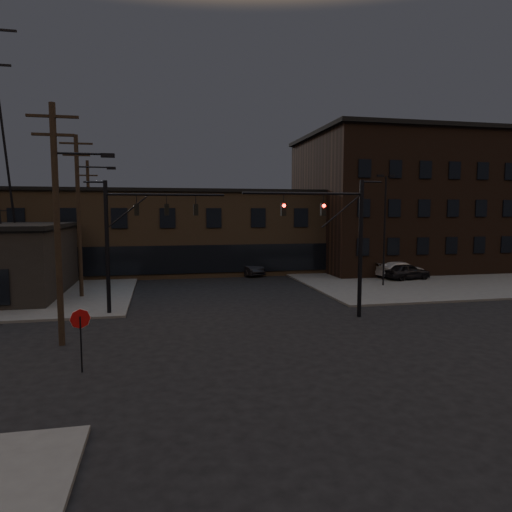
{
  "coord_description": "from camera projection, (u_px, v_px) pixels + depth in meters",
  "views": [
    {
      "loc": [
        -4.97,
        -20.13,
        6.2
      ],
      "look_at": [
        0.76,
        6.81,
        3.5
      ],
      "focal_mm": 32.0,
      "sensor_mm": 36.0,
      "label": 1
    }
  ],
  "objects": [
    {
      "name": "utility_pole_near",
      "position": [
        58.0,
        219.0,
        20.65
      ],
      "size": [
        3.7,
        0.28,
        11.0
      ],
      "color": "black",
      "rests_on": "ground"
    },
    {
      "name": "lot_light_b",
      "position": [
        418.0,
        219.0,
        43.12
      ],
      "size": [
        1.5,
        0.28,
        9.14
      ],
      "color": "black",
      "rests_on": "ground"
    },
    {
      "name": "traffic_signal_far",
      "position": [
        129.0,
        231.0,
        27.14
      ],
      "size": [
        7.12,
        0.24,
        8.0
      ],
      "color": "black",
      "rests_on": "ground"
    },
    {
      "name": "utility_pole_mid",
      "position": [
        80.0,
        212.0,
        32.1
      ],
      "size": [
        3.7,
        0.28,
        11.5
      ],
      "color": "black",
      "rests_on": "ground"
    },
    {
      "name": "sidewalk_ne",
      "position": [
        426.0,
        271.0,
        47.2
      ],
      "size": [
        30.0,
        30.0,
        0.15
      ],
      "primitive_type": "cube",
      "color": "#474744",
      "rests_on": "ground"
    },
    {
      "name": "traffic_signal_near",
      "position": [
        342.0,
        233.0,
        26.24
      ],
      "size": [
        7.12,
        0.24,
        8.0
      ],
      "color": "black",
      "rests_on": "ground"
    },
    {
      "name": "car_crossing",
      "position": [
        245.0,
        267.0,
        44.51
      ],
      "size": [
        3.36,
        5.01,
        1.56
      ],
      "primitive_type": "imported",
      "rotation": [
        0.0,
        0.0,
        0.4
      ],
      "color": "black",
      "rests_on": "ground"
    },
    {
      "name": "parked_car_lot_b",
      "position": [
        400.0,
        269.0,
        42.06
      ],
      "size": [
        5.26,
        2.91,
        1.44
      ],
      "primitive_type": "imported",
      "rotation": [
        0.0,
        0.0,
        1.76
      ],
      "color": "#BABABC",
      "rests_on": "sidewalk_ne"
    },
    {
      "name": "ground",
      "position": [
        270.0,
        345.0,
        21.23
      ],
      "size": [
        140.0,
        140.0,
        0.0
      ],
      "primitive_type": "plane",
      "color": "black",
      "rests_on": "ground"
    },
    {
      "name": "lot_light_a",
      "position": [
        385.0,
        220.0,
        37.01
      ],
      "size": [
        1.5,
        0.28,
        9.14
      ],
      "color": "black",
      "rests_on": "ground"
    },
    {
      "name": "building_row",
      "position": [
        207.0,
        232.0,
        48.1
      ],
      "size": [
        40.0,
        12.0,
        8.0
      ],
      "primitive_type": "cube",
      "color": "brown",
      "rests_on": "ground"
    },
    {
      "name": "utility_pole_far",
      "position": [
        89.0,
        216.0,
        43.59
      ],
      "size": [
        2.2,
        0.28,
        11.0
      ],
      "color": "black",
      "rests_on": "ground"
    },
    {
      "name": "building_right",
      "position": [
        407.0,
        204.0,
        50.41
      ],
      "size": [
        22.0,
        16.0,
        14.0
      ],
      "primitive_type": "cube",
      "color": "black",
      "rests_on": "ground"
    },
    {
      "name": "parked_car_lot_a",
      "position": [
        407.0,
        271.0,
        40.69
      ],
      "size": [
        4.36,
        2.28,
        1.42
      ],
      "primitive_type": "imported",
      "rotation": [
        0.0,
        0.0,
        1.72
      ],
      "color": "black",
      "rests_on": "sidewalk_ne"
    },
    {
      "name": "stop_sign",
      "position": [
        80.0,
        325.0,
        17.46
      ],
      "size": [
        0.72,
        0.33,
        2.48
      ],
      "color": "black",
      "rests_on": "ground"
    }
  ]
}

